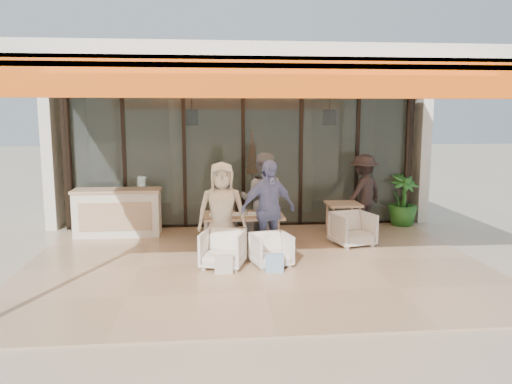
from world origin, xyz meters
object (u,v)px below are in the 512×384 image
Objects in this scene: standing_woman at (363,192)px; side_table at (343,208)px; dining_table at (243,217)px; diner_periwinkle at (268,210)px; diner_cream at (222,211)px; chair_near_left at (223,247)px; chair_far_left at (220,225)px; diner_grey at (263,200)px; chair_near_right at (271,248)px; potted_palm at (403,200)px; host_counter at (118,212)px; side_chair at (353,227)px; diner_navy at (221,209)px; chair_far_right at (260,225)px.

side_table is at bearing 9.41° from standing_woman.
diner_periwinkle is at bearing -46.86° from dining_table.
diner_cream is at bearing -2.78° from standing_woman.
chair_near_left is at bearing -143.34° from side_table.
diner_cream reaches higher than side_table.
chair_far_left is 1.73m from diner_periwinkle.
diner_grey reaches higher than diner_cream.
chair_near_right is 0.87× the size of side_table.
potted_palm is at bearing 28.64° from side_table.
host_counter is at bearing -6.45° from diner_grey.
chair_near_right is 2.17m from side_chair.
diner_grey is 2.48× the size of side_chair.
diner_navy reaches higher than host_counter.
diner_navy is at bearing -25.86° from host_counter.
chair_near_left is 4.21m from standing_woman.
standing_woman reaches higher than host_counter.
potted_palm reaches higher than side_chair.
chair_far_left is at bearing -14.40° from host_counter.
dining_table is at bearing 110.12° from chair_far_left.
host_counter is 3.91m from chair_near_right.
potted_palm is at bearing -167.83° from diner_navy.
chair_near_right is at bearing 11.41° from standing_woman.
chair_near_right is 1.69m from diner_navy.
diner_periwinkle is 2.40× the size of side_chair.
host_counter is 1.02× the size of diner_periwinkle.
host_counter is at bearing -32.65° from diner_navy.
chair_far_right is 0.34× the size of diner_grey.
dining_table reaches higher than chair_far_left.
diner_periwinkle is (0.84, -1.40, 0.58)m from chair_far_left.
potted_palm reaches higher than chair_far_right.
chair_near_right is at bearing 110.38° from chair_far_left.
diner_grey reaches higher than host_counter.
dining_table is at bearing -153.77° from potted_palm.
side_chair reaches higher than side_table.
host_counter is 4.86m from side_table.
chair_near_left is 5.21m from potted_palm.
diner_cream reaches higher than side_chair.
diner_grey is 2.72m from standing_woman.
dining_table is (2.61, -1.51, 0.15)m from host_counter.
diner_cream is 0.98× the size of diner_periwinkle.
dining_table is 1.10m from chair_far_right.
dining_table is 1.09m from chair_near_left.
diner_cream is 2.36× the size of side_chair.
chair_near_left is at bearing 86.53° from chair_far_left.
diner_navy reaches higher than chair_near_left.
diner_grey is at bearing 46.57° from diner_cream.
dining_table is 0.61m from diner_navy.
chair_far_left is (-0.41, 0.94, -0.35)m from dining_table.
diner_navy is at bearing -167.94° from side_table.
side_chair is at bearing -14.51° from host_counter.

